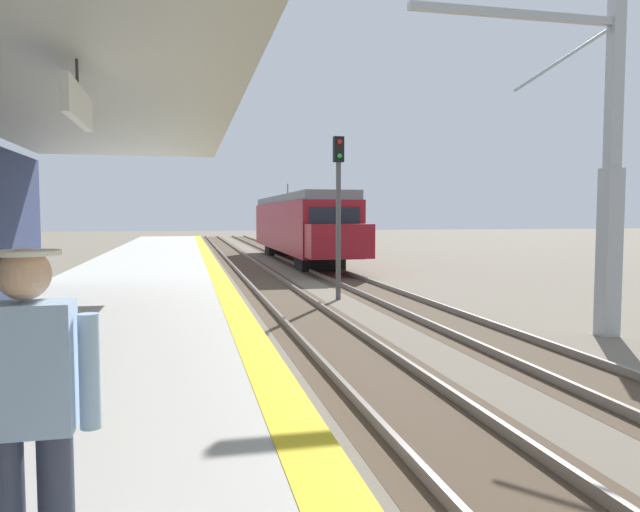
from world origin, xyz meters
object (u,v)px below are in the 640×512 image
at_px(approaching_train, 299,225).
at_px(catenary_pylon_far_side, 600,175).
at_px(commuter_person, 29,419).
at_px(rail_signal_post, 338,200).

height_order(approaching_train, catenary_pylon_far_side, catenary_pylon_far_side).
relative_size(approaching_train, catenary_pylon_far_side, 2.61).
xyz_separation_m(commuter_person, rail_signal_post, (5.41, 15.81, 1.35)).
height_order(approaching_train, rail_signal_post, rail_signal_post).
distance_m(approaching_train, rail_signal_post, 16.12).
distance_m(commuter_person, catenary_pylon_far_side, 13.15).
bearing_deg(catenary_pylon_far_side, rail_signal_post, 120.84).
height_order(commuter_person, catenary_pylon_far_side, catenary_pylon_far_side).
bearing_deg(approaching_train, catenary_pylon_far_side, -83.93).
bearing_deg(catenary_pylon_far_side, approaching_train, 96.07).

